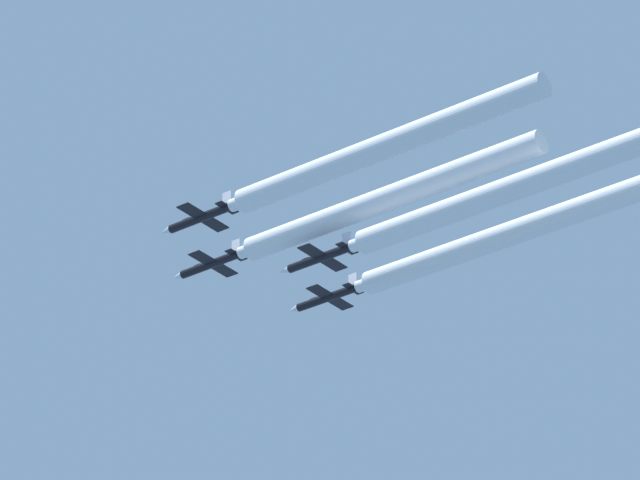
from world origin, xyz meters
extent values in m
cylinder|color=black|center=(-0.21, 8.82, 144.19)|extent=(1.10, 9.53, 1.10)
cone|color=silver|center=(-0.21, 14.39, 144.19)|extent=(1.05, 1.60, 1.05)
ellipsoid|color=black|center=(-0.21, 10.92, 144.66)|extent=(0.61, 2.21, 0.50)
cube|color=black|center=(-0.21, 8.35, 144.11)|extent=(8.02, 1.91, 0.12)
cube|color=black|center=(-0.21, 4.50, 144.19)|extent=(3.41, 1.10, 0.12)
cube|color=silver|center=(-0.21, 4.58, 145.60)|extent=(0.10, 1.30, 1.70)
cylinder|color=black|center=(-0.21, 3.81, 144.19)|extent=(0.83, 0.60, 0.83)
cylinder|color=black|center=(-13.14, -0.36, 142.30)|extent=(1.10, 9.53, 1.10)
cone|color=silver|center=(-13.14, 5.21, 142.30)|extent=(1.05, 1.60, 1.05)
ellipsoid|color=black|center=(-13.14, 1.74, 142.76)|extent=(0.61, 2.21, 0.50)
cube|color=black|center=(-13.14, -0.84, 142.21)|extent=(8.02, 1.91, 0.12)
cube|color=black|center=(-13.14, -4.68, 142.30)|extent=(3.41, 1.10, 0.12)
cube|color=silver|center=(-13.14, -4.60, 143.70)|extent=(0.10, 1.30, 1.70)
cylinder|color=black|center=(-13.14, -5.37, 142.30)|extent=(0.83, 0.60, 0.83)
cylinder|color=black|center=(13.72, 0.28, 142.29)|extent=(1.10, 9.53, 1.10)
cone|color=silver|center=(13.72, 5.84, 142.29)|extent=(1.05, 1.60, 1.05)
ellipsoid|color=black|center=(13.72, 2.37, 142.76)|extent=(0.61, 2.21, 0.50)
cube|color=black|center=(13.72, -0.20, 142.21)|extent=(8.02, 1.91, 0.12)
cube|color=black|center=(13.72, -4.04, 142.29)|extent=(3.41, 1.10, 0.12)
cube|color=silver|center=(13.72, -3.96, 143.69)|extent=(0.10, 1.30, 1.70)
cylinder|color=black|center=(13.72, -4.74, 142.29)|extent=(0.83, 0.60, 0.83)
cylinder|color=black|center=(0.07, -8.94, 139.45)|extent=(1.10, 9.53, 1.10)
cone|color=silver|center=(0.07, -3.38, 139.45)|extent=(1.05, 1.60, 1.05)
ellipsoid|color=black|center=(0.07, -6.85, 139.92)|extent=(0.61, 2.21, 0.50)
cube|color=black|center=(0.07, -9.42, 139.37)|extent=(8.02, 1.91, 0.12)
cube|color=black|center=(0.07, -13.26, 139.45)|extent=(3.41, 1.10, 0.12)
cube|color=silver|center=(0.07, -13.18, 140.85)|extent=(0.10, 1.30, 1.70)
cylinder|color=black|center=(0.07, -13.96, 139.45)|extent=(0.83, 0.60, 0.83)
cylinder|color=white|center=(-0.21, -15.57, 144.19)|extent=(1.62, 38.66, 1.62)
cylinder|color=white|center=(-0.21, -20.21, 144.19)|extent=(3.08, 44.46, 3.08)
cylinder|color=white|center=(-13.14, -24.50, 142.30)|extent=(1.62, 38.15, 1.62)
cylinder|color=white|center=(-13.14, -29.08, 142.30)|extent=(3.08, 43.88, 3.08)
cylinder|color=white|center=(13.72, -24.49, 142.29)|extent=(1.62, 39.42, 1.62)
cylinder|color=white|center=(13.72, -29.22, 142.29)|extent=(3.08, 45.33, 3.08)
cylinder|color=white|center=(0.07, -32.34, 139.45)|extent=(1.62, 36.67, 1.62)
cylinder|color=white|center=(0.07, -36.74, 139.45)|extent=(3.08, 42.17, 3.08)
camera|label=1|loc=(-202.75, -164.49, 2.58)|focal=129.75mm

